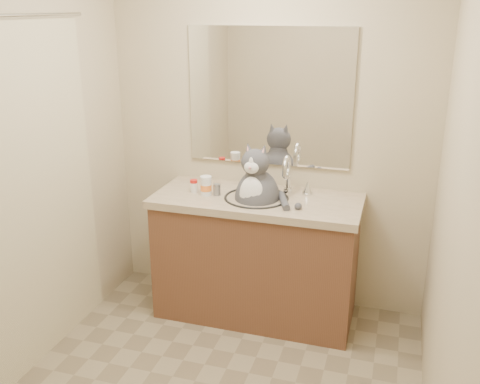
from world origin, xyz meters
name	(u,v)px	position (x,y,z in m)	size (l,w,h in m)	color
room	(203,193)	(0.00, 0.00, 1.20)	(2.22, 2.52, 2.42)	gray
vanity	(257,254)	(0.00, 0.96, 0.44)	(1.34, 0.59, 1.12)	brown
mirror	(269,98)	(0.00, 1.24, 1.45)	(1.10, 0.02, 0.90)	white
shower_curtain	(29,198)	(-1.05, 0.10, 1.03)	(0.02, 1.30, 1.93)	beige
cat	(257,195)	(0.01, 0.93, 0.88)	(0.41, 0.36, 0.58)	#4A4A4F
pill_bottle_redcap	(194,186)	(-0.43, 0.94, 0.89)	(0.06, 0.06, 0.08)	white
pill_bottle_orange	(206,186)	(-0.33, 0.91, 0.91)	(0.10, 0.10, 0.13)	white
grey_canister	(217,190)	(-0.26, 0.92, 0.89)	(0.06, 0.06, 0.08)	gray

